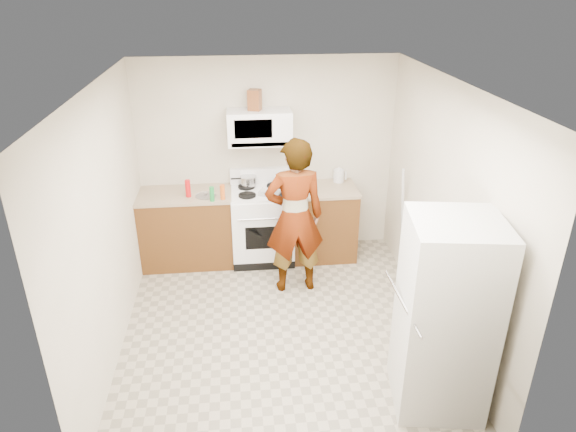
{
  "coord_description": "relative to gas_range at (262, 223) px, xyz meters",
  "views": [
    {
      "loc": [
        -0.39,
        -4.37,
        3.33
      ],
      "look_at": [
        0.13,
        0.55,
        1.01
      ],
      "focal_mm": 32.0,
      "sensor_mm": 36.0,
      "label": 1
    }
  ],
  "objects": [
    {
      "name": "counter_right",
      "position": [
        0.78,
        0.01,
        0.43
      ],
      "size": [
        0.82,
        0.64,
        0.03
      ],
      "primitive_type": "cube",
      "color": "#9C8269",
      "rests_on": "cabinet_right"
    },
    {
      "name": "broom",
      "position": [
        1.68,
        -0.41,
        0.19
      ],
      "size": [
        0.21,
        0.23,
        1.33
      ],
      "primitive_type": "cylinder",
      "rotation": [
        0.14,
        -0.14,
        0.08
      ],
      "color": "silver",
      "rests_on": "floor"
    },
    {
      "name": "floor",
      "position": [
        0.1,
        -1.48,
        -0.49
      ],
      "size": [
        3.6,
        3.6,
        0.0
      ],
      "primitive_type": "plane",
      "color": "gray",
      "rests_on": "ground"
    },
    {
      "name": "bottle_green_cap",
      "position": [
        -0.59,
        -0.26,
        0.54
      ],
      "size": [
        0.06,
        0.06,
        0.18
      ],
      "primitive_type": "cylinder",
      "rotation": [
        0.0,
        0.0,
        0.14
      ],
      "color": "#167D32",
      "rests_on": "counter_left"
    },
    {
      "name": "gas_range",
      "position": [
        0.0,
        0.0,
        0.0
      ],
      "size": [
        0.76,
        0.65,
        1.13
      ],
      "color": "white",
      "rests_on": "floor"
    },
    {
      "name": "bottle_spray",
      "position": [
        -0.88,
        -0.1,
        0.55
      ],
      "size": [
        0.07,
        0.07,
        0.21
      ],
      "primitive_type": "cylinder",
      "rotation": [
        0.0,
        0.0,
        0.23
      ],
      "color": "red",
      "rests_on": "counter_left"
    },
    {
      "name": "back_wall",
      "position": [
        0.1,
        0.31,
        0.76
      ],
      "size": [
        3.2,
        0.02,
        2.5
      ],
      "primitive_type": "cube",
      "color": "beige",
      "rests_on": "floor"
    },
    {
      "name": "microwave",
      "position": [
        0.0,
        0.13,
        1.21
      ],
      "size": [
        0.76,
        0.38,
        0.4
      ],
      "primitive_type": "cube",
      "color": "white",
      "rests_on": "back_wall"
    },
    {
      "name": "fridge",
      "position": [
        1.32,
        -2.61,
        0.36
      ],
      "size": [
        0.8,
        0.8,
        1.7
      ],
      "primitive_type": "cube",
      "rotation": [
        0.0,
        0.0,
        -0.15
      ],
      "color": "silver",
      "rests_on": "floor"
    },
    {
      "name": "tray",
      "position": [
        0.09,
        -0.13,
        0.47
      ],
      "size": [
        0.29,
        0.24,
        0.05
      ],
      "primitive_type": "cube",
      "rotation": [
        0.0,
        0.0,
        -0.4
      ],
      "color": "white",
      "rests_on": "gas_range"
    },
    {
      "name": "counter_left",
      "position": [
        -0.94,
        0.01,
        0.43
      ],
      "size": [
        1.14,
        0.64,
        0.03
      ],
      "primitive_type": "cube",
      "color": "#9C8269",
      "rests_on": "cabinet_left"
    },
    {
      "name": "kettle",
      "position": [
        1.0,
        0.2,
        0.53
      ],
      "size": [
        0.14,
        0.14,
        0.16
      ],
      "primitive_type": "cylinder",
      "rotation": [
        0.0,
        0.0,
        0.03
      ],
      "color": "silver",
      "rests_on": "counter_right"
    },
    {
      "name": "person",
      "position": [
        0.32,
        -0.75,
        0.42
      ],
      "size": [
        0.69,
        0.48,
        1.82
      ],
      "primitive_type": "imported",
      "rotation": [
        0.0,
        0.0,
        3.21
      ],
      "color": "tan",
      "rests_on": "floor"
    },
    {
      "name": "cabinet_right",
      "position": [
        0.78,
        0.01,
        -0.04
      ],
      "size": [
        0.8,
        0.62,
        0.9
      ],
      "primitive_type": "cube",
      "color": "#583714",
      "rests_on": "floor"
    },
    {
      "name": "right_wall",
      "position": [
        1.69,
        -1.48,
        0.76
      ],
      "size": [
        0.02,
        3.6,
        2.5
      ],
      "primitive_type": "cube",
      "color": "beige",
      "rests_on": "floor"
    },
    {
      "name": "jug",
      "position": [
        -0.05,
        0.15,
        1.53
      ],
      "size": [
        0.18,
        0.18,
        0.24
      ],
      "primitive_type": "cube",
      "rotation": [
        0.0,
        0.0,
        -0.33
      ],
      "color": "brown",
      "rests_on": "microwave"
    },
    {
      "name": "saucepan",
      "position": [
        -0.15,
        0.16,
        0.52
      ],
      "size": [
        0.24,
        0.24,
        0.11
      ],
      "primitive_type": "cylinder",
      "rotation": [
        0.0,
        0.0,
        -0.27
      ],
      "color": "#ACABB0",
      "rests_on": "gas_range"
    },
    {
      "name": "bottle_hot_sauce",
      "position": [
        -0.47,
        -0.22,
        0.54
      ],
      "size": [
        0.06,
        0.06,
        0.18
      ],
      "primitive_type": "cylinder",
      "rotation": [
        0.0,
        0.0,
        0.02
      ],
      "color": "#CF5717",
      "rests_on": "counter_left"
    },
    {
      "name": "cabinet_left",
      "position": [
        -0.94,
        0.01,
        -0.04
      ],
      "size": [
        1.12,
        0.62,
        0.9
      ],
      "primitive_type": "cube",
      "color": "#583714",
      "rests_on": "floor"
    },
    {
      "name": "pot_lid",
      "position": [
        -0.67,
        -0.11,
        0.46
      ],
      "size": [
        0.3,
        0.3,
        0.01
      ],
      "primitive_type": "cylinder",
      "rotation": [
        0.0,
        0.0,
        0.23
      ],
      "color": "white",
      "rests_on": "counter_left"
    }
  ]
}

